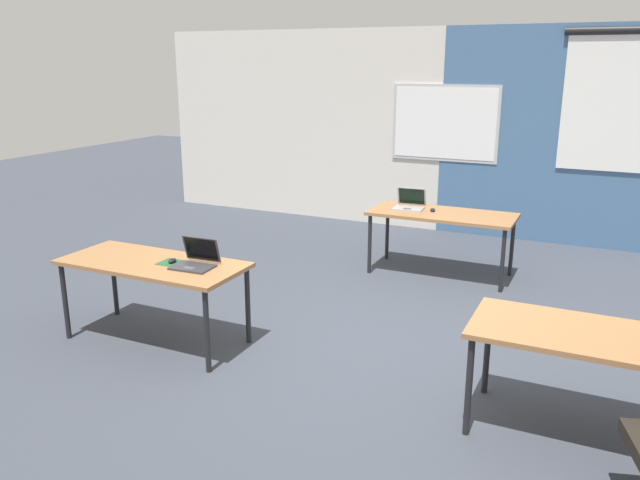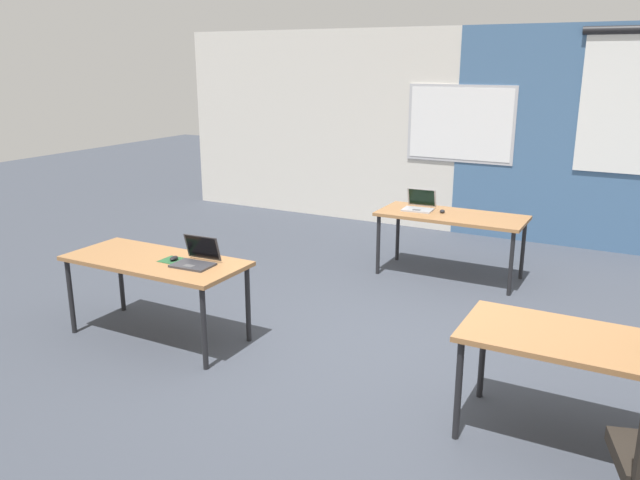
% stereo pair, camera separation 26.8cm
% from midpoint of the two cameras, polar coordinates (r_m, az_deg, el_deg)
% --- Properties ---
extents(ground_plane, '(24.00, 24.00, 0.00)m').
position_cam_midpoint_polar(ground_plane, '(5.44, 5.86, -9.93)').
color(ground_plane, '#383D47').
extents(back_wall_assembly, '(10.00, 0.27, 2.80)m').
position_cam_midpoint_polar(back_wall_assembly, '(8.97, 16.89, 9.12)').
color(back_wall_assembly, silver).
rests_on(back_wall_assembly, ground).
extents(desk_near_left, '(1.60, 0.70, 0.72)m').
position_cam_midpoint_polar(desk_near_left, '(5.59, -13.24, -2.26)').
color(desk_near_left, olive).
rests_on(desk_near_left, ground).
extents(desk_near_right, '(1.60, 0.70, 0.72)m').
position_cam_midpoint_polar(desk_near_right, '(4.30, 25.16, -9.00)').
color(desk_near_right, olive).
rests_on(desk_near_right, ground).
extents(desk_far_center, '(1.60, 0.70, 0.72)m').
position_cam_midpoint_polar(desk_far_center, '(7.19, 12.76, 1.80)').
color(desk_far_center, olive).
rests_on(desk_far_center, ground).
extents(laptop_far_left, '(0.35, 0.33, 0.23)m').
position_cam_midpoint_polar(laptop_far_left, '(7.32, 9.94, 3.08)').
color(laptop_far_left, '#9E9EA3').
rests_on(laptop_far_left, desk_far_center).
extents(mouse_far_left, '(0.08, 0.11, 0.03)m').
position_cam_midpoint_polar(mouse_far_left, '(7.22, 11.98, 2.54)').
color(mouse_far_left, black).
rests_on(mouse_far_left, desk_far_center).
extents(laptop_near_left_inner, '(0.34, 0.31, 0.23)m').
position_cam_midpoint_polar(laptop_near_left_inner, '(5.33, -9.66, -1.69)').
color(laptop_near_left_inner, '#333338').
rests_on(laptop_near_left_inner, desk_near_left).
extents(mousepad_near_left_inner, '(0.22, 0.19, 0.00)m').
position_cam_midpoint_polar(mousepad_near_left_inner, '(5.49, -11.62, -1.82)').
color(mousepad_near_left_inner, '#23512D').
rests_on(mousepad_near_left_inner, desk_near_left).
extents(mouse_near_left_inner, '(0.07, 0.11, 0.03)m').
position_cam_midpoint_polar(mouse_near_left_inner, '(5.48, -11.63, -1.63)').
color(mouse_near_left_inner, black).
rests_on(mouse_near_left_inner, mousepad_near_left_inner).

